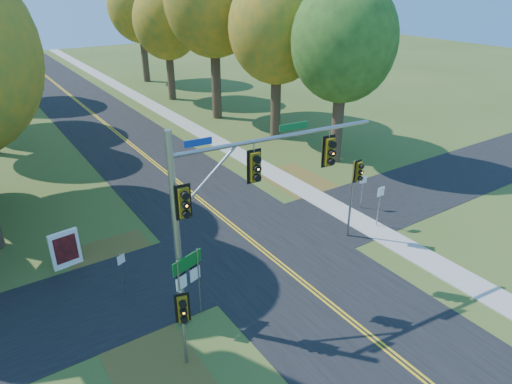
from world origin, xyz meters
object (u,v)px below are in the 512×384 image
east_signal_pole (356,180)px  info_kiosk (65,249)px  traffic_mast (230,195)px  route_sign_cluster (188,275)px

east_signal_pole → info_kiosk: 14.44m
traffic_mast → route_sign_cluster: 3.50m
east_signal_pole → info_kiosk: (-13.12, 5.55, -2.40)m
traffic_mast → info_kiosk: (-5.09, 6.83, -4.22)m
traffic_mast → east_signal_pole: (8.03, 1.29, -1.82)m
east_signal_pole → info_kiosk: bearing=151.0°
traffic_mast → info_kiosk: size_ratio=4.71×
east_signal_pole → info_kiosk: size_ratio=2.35×
traffic_mast → info_kiosk: traffic_mast is taller
route_sign_cluster → traffic_mast: bearing=-23.5°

